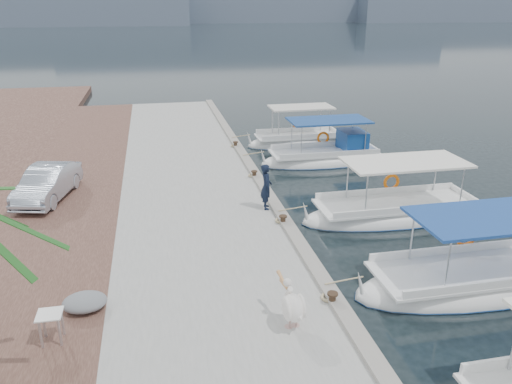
{
  "coord_description": "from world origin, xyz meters",
  "views": [
    {
      "loc": [
        -4.46,
        -13.77,
        7.71
      ],
      "look_at": [
        -1.0,
        2.98,
        1.2
      ],
      "focal_mm": 35.0,
      "sensor_mm": 36.0,
      "label": 1
    }
  ],
  "objects_px": {
    "fisherman": "(266,187)",
    "parked_car": "(47,183)",
    "fishing_caique_c": "(395,214)",
    "fishing_caique_d": "(326,159)",
    "pelican": "(293,306)",
    "fishing_caique_e": "(298,143)",
    "fishing_caique_b": "(476,283)"
  },
  "relations": [
    {
      "from": "fishing_caique_b",
      "to": "fisherman",
      "type": "bearing_deg",
      "value": 130.31
    },
    {
      "from": "fisherman",
      "to": "parked_car",
      "type": "bearing_deg",
      "value": 77.38
    },
    {
      "from": "fishing_caique_c",
      "to": "pelican",
      "type": "height_order",
      "value": "fishing_caique_c"
    },
    {
      "from": "fishing_caique_b",
      "to": "fishing_caique_d",
      "type": "relative_size",
      "value": 1.12
    },
    {
      "from": "fishing_caique_d",
      "to": "fishing_caique_b",
      "type": "bearing_deg",
      "value": -88.58
    },
    {
      "from": "fishing_caique_b",
      "to": "pelican",
      "type": "bearing_deg",
      "value": -166.54
    },
    {
      "from": "fishing_caique_b",
      "to": "fishing_caique_d",
      "type": "height_order",
      "value": "same"
    },
    {
      "from": "fishing_caique_c",
      "to": "fishing_caique_e",
      "type": "relative_size",
      "value": 1.27
    },
    {
      "from": "fishing_caique_e",
      "to": "pelican",
      "type": "relative_size",
      "value": 4.16
    },
    {
      "from": "pelican",
      "to": "fisherman",
      "type": "xyz_separation_m",
      "value": [
        1.0,
        7.24,
        0.29
      ]
    },
    {
      "from": "fishing_caique_c",
      "to": "fishing_caique_d",
      "type": "bearing_deg",
      "value": 92.45
    },
    {
      "from": "fishing_caique_c",
      "to": "fishing_caique_e",
      "type": "xyz_separation_m",
      "value": [
        -0.79,
        10.74,
        0.0
      ]
    },
    {
      "from": "fishing_caique_d",
      "to": "pelican",
      "type": "xyz_separation_m",
      "value": [
        -5.62,
        -13.76,
        0.87
      ]
    },
    {
      "from": "fishing_caique_c",
      "to": "pelican",
      "type": "relative_size",
      "value": 5.28
    },
    {
      "from": "fishing_caique_e",
      "to": "pelican",
      "type": "distance_m",
      "value": 18.05
    },
    {
      "from": "fishing_caique_b",
      "to": "fishing_caique_e",
      "type": "xyz_separation_m",
      "value": [
        -0.79,
        15.86,
        0.0
      ]
    },
    {
      "from": "pelican",
      "to": "fisherman",
      "type": "bearing_deg",
      "value": 82.16
    },
    {
      "from": "fishing_caique_b",
      "to": "pelican",
      "type": "distance_m",
      "value": 6.17
    },
    {
      "from": "pelican",
      "to": "fishing_caique_d",
      "type": "bearing_deg",
      "value": 67.77
    },
    {
      "from": "fishing_caique_b",
      "to": "fisherman",
      "type": "height_order",
      "value": "fishing_caique_b"
    },
    {
      "from": "fishing_caique_e",
      "to": "parked_car",
      "type": "bearing_deg",
      "value": -148.96
    },
    {
      "from": "fishing_caique_d",
      "to": "parked_car",
      "type": "xyz_separation_m",
      "value": [
        -12.75,
        -3.86,
        0.95
      ]
    },
    {
      "from": "pelican",
      "to": "fisherman",
      "type": "distance_m",
      "value": 7.31
    },
    {
      "from": "fisherman",
      "to": "fishing_caique_e",
      "type": "bearing_deg",
      "value": -16.87
    },
    {
      "from": "fishing_caique_c",
      "to": "pelican",
      "type": "distance_m",
      "value": 8.88
    },
    {
      "from": "fishing_caique_d",
      "to": "fishing_caique_e",
      "type": "distance_m",
      "value": 3.55
    },
    {
      "from": "fishing_caique_e",
      "to": "fisherman",
      "type": "bearing_deg",
      "value": -112.43
    },
    {
      "from": "fishing_caique_e",
      "to": "parked_car",
      "type": "relative_size",
      "value": 1.5
    },
    {
      "from": "fishing_caique_b",
      "to": "fishing_caique_c",
      "type": "xyz_separation_m",
      "value": [
        0.0,
        5.12,
        0.0
      ]
    },
    {
      "from": "fishing_caique_d",
      "to": "pelican",
      "type": "relative_size",
      "value": 4.69
    },
    {
      "from": "fisherman",
      "to": "parked_car",
      "type": "xyz_separation_m",
      "value": [
        -8.12,
        2.66,
        -0.21
      ]
    },
    {
      "from": "fishing_caique_b",
      "to": "fishing_caique_c",
      "type": "relative_size",
      "value": 1.0
    }
  ]
}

